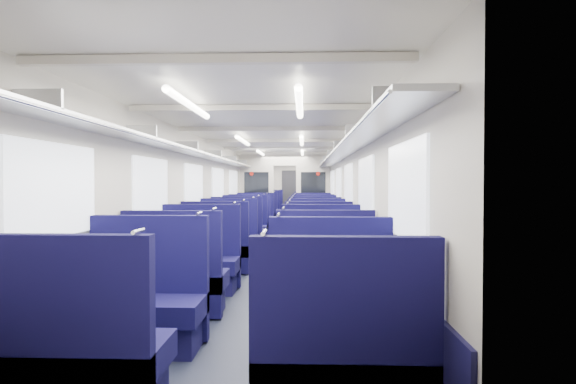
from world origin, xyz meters
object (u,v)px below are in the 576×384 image
Objects in this scene: seat_27 at (310,210)px; seat_1 at (343,367)px; seat_12 at (238,234)px; seat_24 at (267,211)px; seat_11 at (317,242)px; seat_18 at (255,221)px; seat_22 at (264,213)px; bulkhead at (285,190)px; seat_7 at (321,264)px; seat_26 at (269,209)px; seat_14 at (244,229)px; seat_16 at (250,224)px; seat_0 at (75,360)px; seat_19 at (312,221)px; seat_21 at (311,216)px; seat_8 at (217,250)px; seat_25 at (310,212)px; end_door at (290,193)px; seat_9 at (318,250)px; seat_13 at (315,235)px; seat_20 at (261,216)px; seat_10 at (228,242)px; seat_6 at (199,264)px; seat_17 at (313,225)px; seat_3 at (331,313)px; seat_5 at (324,280)px; seat_2 at (145,306)px; seat_4 at (176,282)px; seat_23 at (311,213)px; seat_15 at (314,229)px.

seat_1 is at bearing -90.00° from seat_27.
seat_24 is (0.00, 7.81, 0.00)m from seat_12.
seat_11 is at bearing -90.00° from seat_27.
seat_18 is 1.00× the size of seat_22.
bulkhead reaches higher than seat_7.
seat_1 is at bearing -84.07° from seat_26.
seat_14 is 1.00× the size of seat_16.
seat_0 is 1.00× the size of seat_19.
seat_1 is 12.50m from seat_21.
seat_8 and seat_22 have the same top height.
seat_18 is (-1.66, 10.49, 0.00)m from seat_1.
seat_25 is at bearing 68.24° from seat_18.
seat_24 is at bearing 125.01° from seat_21.
seat_24 is (-0.83, -2.40, -0.63)m from end_door.
seat_9 is 2.22m from seat_13.
seat_20 is (0.00, 7.76, 0.00)m from seat_8.
seat_20 is 3.86m from seat_27.
seat_13 is (1.66, 1.21, 0.00)m from seat_10.
bulkhead is at bearing 84.07° from seat_6.
seat_11 is at bearing -78.15° from seat_22.
seat_18 is at bearing 90.00° from seat_0.
seat_17 is (1.66, 1.20, 0.00)m from seat_14.
seat_20 is 1.00× the size of seat_24.
seat_26 is at bearing 90.00° from seat_14.
seat_3 and seat_24 have the same top height.
seat_8 is 1.95m from seat_11.
seat_27 is at bearing 90.00° from seat_5.
seat_11 is at bearing 90.00° from seat_3.
seat_6 and seat_16 have the same top height.
seat_21 is (0.00, 11.35, 0.00)m from seat_3.
bulkhead is 1.60m from seat_19.
seat_2 is 13.59m from seat_24.
seat_12 is (-1.66, 3.61, 0.00)m from seat_7.
seat_4 and seat_7 have the same top height.
seat_23 is at bearing 69.24° from seat_16.
end_door reaches higher than seat_16.
end_door is at bearing 85.36° from seat_12.
seat_5 is 10.04m from seat_21.
seat_13 is (0.00, 4.52, 0.00)m from seat_5.
seat_27 is at bearing 90.00° from seat_7.
seat_11 is 10.40m from seat_26.
seat_25 is (1.66, 5.34, 0.00)m from seat_16.
seat_2 is 1.01m from seat_4.
seat_8 and seat_23 have the same top height.
seat_6 and seat_11 have the same top height.
seat_15 is (0.00, 2.39, 0.00)m from seat_11.
seat_12 is at bearing 109.84° from seat_5.
seat_24 is (0.00, 5.56, 0.00)m from seat_16.
seat_23 is (0.00, 1.19, 0.00)m from seat_21.
seat_24 is at bearing 101.88° from seat_13.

